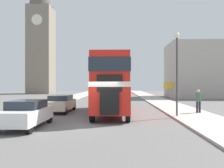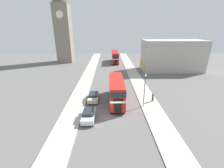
{
  "view_description": "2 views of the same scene",
  "coord_description": "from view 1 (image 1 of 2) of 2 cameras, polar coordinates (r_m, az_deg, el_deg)",
  "views": [
    {
      "loc": [
        1.26,
        -12.84,
        2.37
      ],
      "look_at": [
        0.72,
        4.79,
        2.37
      ],
      "focal_mm": 35.0,
      "sensor_mm": 36.0,
      "label": 1
    },
    {
      "loc": [
        -0.67,
        -20.63,
        13.17
      ],
      "look_at": [
        0.0,
        9.63,
        1.71
      ],
      "focal_mm": 24.0,
      "sensor_mm": 36.0,
      "label": 2
    }
  ],
  "objects": [
    {
      "name": "sidewalk_right",
      "position": [
        14.16,
        24.89,
        -9.39
      ],
      "size": [
        3.5,
        120.0,
        0.12
      ],
      "color": "#B7B2A8",
      "rests_on": "ground_plane"
    },
    {
      "name": "ground_plane",
      "position": [
        13.12,
        -3.86,
        -10.41
      ],
      "size": [
        120.0,
        120.0,
        0.0
      ],
      "primitive_type": "plane",
      "color": "slate"
    },
    {
      "name": "street_lamp",
      "position": [
        16.1,
        16.59,
        5.65
      ],
      "size": [
        0.36,
        0.36,
        5.86
      ],
      "color": "#38383D",
      "rests_on": "sidewalk_right"
    },
    {
      "name": "bus_distant",
      "position": [
        51.75,
        2.46,
        0.17
      ],
      "size": [
        2.47,
        10.88,
        4.24
      ],
      "color": "red",
      "rests_on": "ground_plane"
    },
    {
      "name": "pedestrian_walking",
      "position": [
        18.45,
        21.64,
        -3.84
      ],
      "size": [
        0.36,
        0.36,
        1.79
      ],
      "color": "#282833",
      "rests_on": "sidewalk_right"
    },
    {
      "name": "double_decker_bus",
      "position": [
        17.62,
        -0.0,
        0.75
      ],
      "size": [
        2.52,
        9.97,
        4.4
      ],
      "color": "red",
      "rests_on": "ground_plane"
    },
    {
      "name": "car_parked_near",
      "position": [
        12.89,
        -21.49,
        -7.16
      ],
      "size": [
        1.82,
        3.91,
        1.47
      ],
      "color": "white",
      "rests_on": "ground_plane"
    },
    {
      "name": "car_parked_mid",
      "position": [
        18.98,
        -13.32,
        -4.91
      ],
      "size": [
        1.83,
        4.2,
        1.42
      ],
      "color": "beige",
      "rests_on": "ground_plane"
    },
    {
      "name": "shop_building_block",
      "position": [
        43.44,
        26.64,
        3.2
      ],
      "size": [
        18.74,
        8.07,
        9.58
      ],
      "color": "#B2ADA3",
      "rests_on": "ground_plane"
    },
    {
      "name": "church_tower",
      "position": [
        59.02,
        -18.01,
        15.37
      ],
      "size": [
        5.94,
        5.94,
        35.17
      ],
      "color": "gray",
      "rests_on": "ground_plane"
    }
  ]
}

